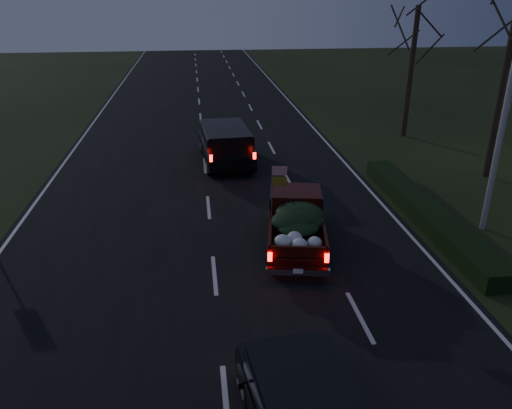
{
  "coord_description": "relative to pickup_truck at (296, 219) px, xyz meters",
  "views": [
    {
      "loc": [
        -0.33,
        -12.68,
        7.71
      ],
      "look_at": [
        1.49,
        2.08,
        1.3
      ],
      "focal_mm": 35.0,
      "sensor_mm": 36.0,
      "label": 1
    }
  ],
  "objects": [
    {
      "name": "pickup_truck",
      "position": [
        0.0,
        0.0,
        0.0
      ],
      "size": [
        2.49,
        4.81,
        2.41
      ],
      "rotation": [
        0.0,
        0.0,
        -0.17
      ],
      "color": "#370C07",
      "rests_on": "ground"
    },
    {
      "name": "ground",
      "position": [
        -2.74,
        -1.65,
        -0.9
      ],
      "size": [
        120.0,
        120.0,
        0.0
      ],
      "primitive_type": "plane",
      "color": "black",
      "rests_on": "ground"
    },
    {
      "name": "lead_suv",
      "position": [
        -1.7,
        8.65,
        0.2
      ],
      "size": [
        2.45,
        5.21,
        1.46
      ],
      "rotation": [
        0.0,
        0.0,
        0.07
      ],
      "color": "black",
      "rests_on": "ground"
    },
    {
      "name": "hedge_row",
      "position": [
        5.06,
        1.35,
        -0.6
      ],
      "size": [
        1.0,
        10.0,
        0.6
      ],
      "primitive_type": "cube",
      "color": "black",
      "rests_on": "ground"
    },
    {
      "name": "bare_tree_far",
      "position": [
        8.76,
        12.35,
        4.33
      ],
      "size": [
        3.6,
        3.6,
        7.0
      ],
      "color": "black",
      "rests_on": "ground"
    },
    {
      "name": "road_asphalt",
      "position": [
        -2.74,
        -1.65,
        -0.89
      ],
      "size": [
        14.0,
        120.0,
        0.02
      ],
      "primitive_type": "cube",
      "color": "black",
      "rests_on": "ground"
    }
  ]
}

